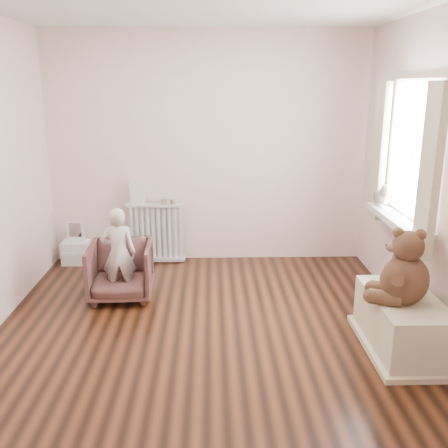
{
  "coord_description": "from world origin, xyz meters",
  "views": [
    {
      "loc": [
        0.04,
        -3.87,
        2.02
      ],
      "look_at": [
        0.15,
        0.45,
        0.8
      ],
      "focal_mm": 40.0,
      "sensor_mm": 36.0,
      "label": 1
    }
  ],
  "objects_px": {
    "toy_vanity": "(75,241)",
    "child": "(119,254)",
    "teddy_bear": "(405,273)",
    "toy_bench": "(402,325)",
    "plush_cat": "(383,195)",
    "radiator": "(156,230)",
    "armchair": "(121,271)"
  },
  "relations": [
    {
      "from": "toy_vanity",
      "to": "plush_cat",
      "type": "height_order",
      "value": "plush_cat"
    },
    {
      "from": "toy_bench",
      "to": "radiator",
      "type": "bearing_deg",
      "value": 136.03
    },
    {
      "from": "toy_vanity",
      "to": "child",
      "type": "height_order",
      "value": "child"
    },
    {
      "from": "teddy_bear",
      "to": "plush_cat",
      "type": "distance_m",
      "value": 1.22
    },
    {
      "from": "armchair",
      "to": "child",
      "type": "bearing_deg",
      "value": -92.19
    },
    {
      "from": "toy_bench",
      "to": "plush_cat",
      "type": "relative_size",
      "value": 3.47
    },
    {
      "from": "teddy_bear",
      "to": "toy_vanity",
      "type": "bearing_deg",
      "value": 165.92
    },
    {
      "from": "toy_vanity",
      "to": "toy_bench",
      "type": "relative_size",
      "value": 0.52
    },
    {
      "from": "radiator",
      "to": "toy_vanity",
      "type": "bearing_deg",
      "value": -178.14
    },
    {
      "from": "armchair",
      "to": "teddy_bear",
      "type": "bearing_deg",
      "value": -28.28
    },
    {
      "from": "child",
      "to": "plush_cat",
      "type": "bearing_deg",
      "value": 179.63
    },
    {
      "from": "plush_cat",
      "to": "armchair",
      "type": "bearing_deg",
      "value": 173.59
    },
    {
      "from": "toy_vanity",
      "to": "radiator",
      "type": "bearing_deg",
      "value": 1.86
    },
    {
      "from": "toy_vanity",
      "to": "armchair",
      "type": "xyz_separation_m",
      "value": [
        0.69,
        -0.98,
        0.0
      ]
    },
    {
      "from": "armchair",
      "to": "toy_bench",
      "type": "height_order",
      "value": "armchair"
    },
    {
      "from": "toy_bench",
      "to": "plush_cat",
      "type": "height_order",
      "value": "plush_cat"
    },
    {
      "from": "radiator",
      "to": "toy_vanity",
      "type": "distance_m",
      "value": 0.93
    },
    {
      "from": "teddy_bear",
      "to": "armchair",
      "type": "bearing_deg",
      "value": 174.96
    },
    {
      "from": "toy_bench",
      "to": "teddy_bear",
      "type": "relative_size",
      "value": 1.63
    },
    {
      "from": "armchair",
      "to": "toy_vanity",
      "type": "bearing_deg",
      "value": 122.99
    },
    {
      "from": "toy_vanity",
      "to": "teddy_bear",
      "type": "bearing_deg",
      "value": -35.13
    },
    {
      "from": "radiator",
      "to": "armchair",
      "type": "bearing_deg",
      "value": -103.13
    },
    {
      "from": "armchair",
      "to": "child",
      "type": "height_order",
      "value": "child"
    },
    {
      "from": "toy_vanity",
      "to": "child",
      "type": "xyz_separation_m",
      "value": [
        0.69,
        -1.03,
        0.19
      ]
    },
    {
      "from": "toy_vanity",
      "to": "child",
      "type": "relative_size",
      "value": 0.54
    },
    {
      "from": "child",
      "to": "teddy_bear",
      "type": "height_order",
      "value": "teddy_bear"
    },
    {
      "from": "child",
      "to": "toy_vanity",
      "type": "bearing_deg",
      "value": -58.34
    },
    {
      "from": "radiator",
      "to": "toy_bench",
      "type": "bearing_deg",
      "value": -43.97
    },
    {
      "from": "toy_vanity",
      "to": "plush_cat",
      "type": "bearing_deg",
      "value": -16.57
    },
    {
      "from": "toy_bench",
      "to": "child",
      "type": "bearing_deg",
      "value": 157.22
    },
    {
      "from": "child",
      "to": "teddy_bear",
      "type": "distance_m",
      "value": 2.56
    },
    {
      "from": "radiator",
      "to": "toy_vanity",
      "type": "relative_size",
      "value": 1.45
    }
  ]
}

